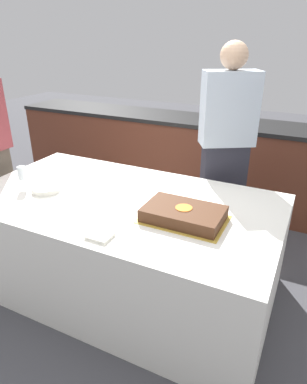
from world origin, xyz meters
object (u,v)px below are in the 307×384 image
object	(u,v)px
plate_stack	(46,189)
person_cutting_cake	(225,153)
wine_glass	(22,174)
cake	(184,214)

from	to	relation	value
plate_stack	person_cutting_cake	world-z (taller)	person_cutting_cake
plate_stack	wine_glass	bearing A→B (deg)	-169.34
cake	person_cutting_cake	xyz separation A→B (m)	(-0.00, 0.88, 0.11)
cake	plate_stack	world-z (taller)	cake
plate_stack	wine_glass	xyz separation A→B (m)	(-0.17, -0.03, 0.10)
person_cutting_cake	cake	bearing A→B (deg)	59.19
cake	person_cutting_cake	distance (m)	0.89
wine_glass	person_cutting_cake	world-z (taller)	person_cutting_cake
person_cutting_cake	plate_stack	bearing A→B (deg)	11.37
cake	wine_glass	size ratio (longest dim) A/B	3.04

